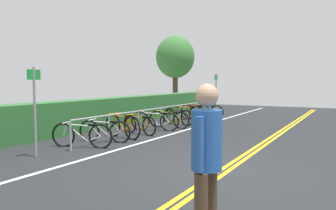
{
  "coord_description": "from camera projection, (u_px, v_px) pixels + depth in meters",
  "views": [
    {
      "loc": [
        -6.58,
        -2.28,
        1.8
      ],
      "look_at": [
        2.41,
        2.6,
        1.09
      ],
      "focal_mm": 37.17,
      "sensor_mm": 36.0,
      "label": 1
    }
  ],
  "objects": [
    {
      "name": "bike_lane_stripe_white",
      "position": [
        101.0,
        155.0,
        8.48
      ],
      "size": [
        33.18,
        0.12,
        0.0
      ],
      "primitive_type": "cube",
      "color": "white",
      "rests_on": "ground_plane"
    },
    {
      "name": "bicycle_3",
      "position": [
        139.0,
        125.0,
        11.75
      ],
      "size": [
        0.58,
        1.6,
        0.68
      ],
      "color": "black",
      "rests_on": "ground_plane"
    },
    {
      "name": "bike_rack",
      "position": [
        161.0,
        112.0,
        12.96
      ],
      "size": [
        9.42,
        0.05,
        0.81
      ],
      "color": "#9EA0A5",
      "rests_on": "ground_plane"
    },
    {
      "name": "bicycle_7",
      "position": [
        186.0,
        114.0,
        15.11
      ],
      "size": [
        0.63,
        1.69,
        0.76
      ],
      "color": "black",
      "rests_on": "ground_plane"
    },
    {
      "name": "centre_line_yellow_outer",
      "position": [
        221.0,
        170.0,
        7.02
      ],
      "size": [
        33.18,
        0.1,
        0.0
      ],
      "primitive_type": "cube",
      "color": "gold",
      "rests_on": "ground_plane"
    },
    {
      "name": "bicycle_9",
      "position": [
        206.0,
        112.0,
        16.64
      ],
      "size": [
        0.58,
        1.6,
        0.69
      ],
      "color": "black",
      "rests_on": "ground_plane"
    },
    {
      "name": "sign_post_near",
      "position": [
        35.0,
        103.0,
        8.16
      ],
      "size": [
        0.36,
        0.06,
        2.13
      ],
      "color": "gray",
      "rests_on": "ground_plane"
    },
    {
      "name": "pedestrian",
      "position": [
        206.0,
        156.0,
        3.59
      ],
      "size": [
        0.49,
        0.32,
        1.77
      ],
      "color": "#4C3826",
      "rests_on": "ground_plane"
    },
    {
      "name": "hedge_backdrop",
      "position": [
        133.0,
        109.0,
        15.37
      ],
      "size": [
        18.37,
        0.83,
        1.11
      ],
      "primitive_type": "cube",
      "color": "#2D6B30",
      "rests_on": "ground_plane"
    },
    {
      "name": "bicycle_6",
      "position": [
        178.0,
        117.0,
        14.27
      ],
      "size": [
        0.61,
        1.62,
        0.68
      ],
      "color": "black",
      "rests_on": "ground_plane"
    },
    {
      "name": "bicycle_0",
      "position": [
        82.0,
        135.0,
        9.38
      ],
      "size": [
        0.62,
        1.72,
        0.71
      ],
      "color": "black",
      "rests_on": "ground_plane"
    },
    {
      "name": "bicycle_2",
      "position": [
        122.0,
        126.0,
        10.97
      ],
      "size": [
        0.61,
        1.7,
        0.79
      ],
      "color": "black",
      "rests_on": "ground_plane"
    },
    {
      "name": "centre_line_yellow_inner",
      "position": [
        228.0,
        171.0,
        6.94
      ],
      "size": [
        33.18,
        0.1,
        0.0
      ],
      "primitive_type": "cube",
      "color": "gold",
      "rests_on": "ground_plane"
    },
    {
      "name": "bicycle_8",
      "position": [
        195.0,
        112.0,
        15.83
      ],
      "size": [
        0.63,
        1.72,
        0.78
      ],
      "color": "black",
      "rests_on": "ground_plane"
    },
    {
      "name": "tree_mid",
      "position": [
        175.0,
        57.0,
        23.04
      ],
      "size": [
        2.56,
        2.56,
        4.78
      ],
      "color": "#473323",
      "rests_on": "ground_plane"
    },
    {
      "name": "bicycle_5",
      "position": [
        169.0,
        119.0,
        13.31
      ],
      "size": [
        0.46,
        1.71,
        0.69
      ],
      "color": "black",
      "rests_on": "ground_plane"
    },
    {
      "name": "ground_plane",
      "position": [
        224.0,
        172.0,
        6.98
      ],
      "size": [
        36.86,
        13.76,
        0.05
      ],
      "primitive_type": "cube",
      "color": "#232628"
    },
    {
      "name": "bicycle_1",
      "position": [
        105.0,
        131.0,
        10.23
      ],
      "size": [
        0.51,
        1.65,
        0.69
      ],
      "color": "black",
      "rests_on": "ground_plane"
    },
    {
      "name": "sign_post_far",
      "position": [
        216.0,
        91.0,
        17.59
      ],
      "size": [
        0.36,
        0.06,
        2.15
      ],
      "color": "gray",
      "rests_on": "ground_plane"
    },
    {
      "name": "bicycle_4",
      "position": [
        155.0,
        121.0,
        12.57
      ],
      "size": [
        0.63,
        1.73,
        0.73
      ],
      "color": "black",
      "rests_on": "ground_plane"
    }
  ]
}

